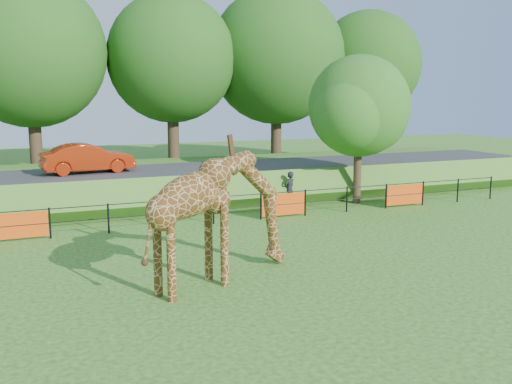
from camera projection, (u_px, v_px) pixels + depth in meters
ground at (309, 287)px, 14.93m from camera, size 90.00×90.00×0.00m
giraffe at (220, 218)px, 15.10m from camera, size 4.86×2.74×3.50m
perimeter_fence at (213, 210)px, 22.13m from camera, size 28.07×0.10×1.10m
embankment at (167, 181)px, 28.95m from camera, size 40.00×9.00×1.30m
road at (174, 170)px, 27.46m from camera, size 40.00×5.00×0.12m
car_red at (88, 158)px, 26.07m from camera, size 4.25×1.92×1.35m
visitor at (290, 189)px, 25.41m from camera, size 0.69×0.59×1.60m
tree_east at (361, 110)px, 25.83m from camera, size 5.40×4.71×6.76m
bg_tree_line at (170, 57)px, 34.48m from camera, size 37.30×8.80×11.82m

